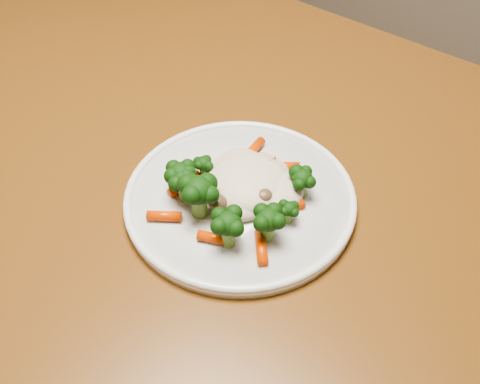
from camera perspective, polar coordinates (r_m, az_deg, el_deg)
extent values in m
cube|color=brown|center=(0.79, -4.47, 1.64)|extent=(1.33, 0.91, 0.04)
cube|color=brown|center=(1.56, -11.54, 8.62)|extent=(0.06, 0.06, 0.71)
cylinder|color=white|center=(0.72, 0.00, -0.77)|extent=(0.27, 0.27, 0.01)
ellipsoid|color=beige|center=(0.71, 0.77, 1.51)|extent=(0.12, 0.11, 0.04)
ellipsoid|color=black|center=(0.71, -5.61, 1.12)|extent=(0.05, 0.05, 0.04)
ellipsoid|color=black|center=(0.68, -3.93, -0.69)|extent=(0.06, 0.06, 0.05)
ellipsoid|color=black|center=(0.65, -1.13, -3.69)|extent=(0.05, 0.05, 0.04)
ellipsoid|color=black|center=(0.66, 2.68, -3.31)|extent=(0.05, 0.05, 0.04)
ellipsoid|color=black|center=(0.68, 4.65, -2.02)|extent=(0.03, 0.03, 0.03)
ellipsoid|color=black|center=(0.71, 5.86, 0.72)|extent=(0.04, 0.04, 0.04)
ellipsoid|color=black|center=(0.73, -3.47, 2.24)|extent=(0.03, 0.03, 0.03)
ellipsoid|color=black|center=(0.70, -5.36, 0.49)|extent=(0.04, 0.04, 0.04)
cylinder|color=#F24805|center=(0.76, 0.99, 3.75)|extent=(0.02, 0.06, 0.01)
cylinder|color=#F24805|center=(0.74, 4.26, 2.42)|extent=(0.04, 0.03, 0.01)
cylinder|color=#F24805|center=(0.71, 5.18, -0.24)|extent=(0.04, 0.03, 0.01)
cylinder|color=#F24805|center=(0.72, -5.32, 0.79)|extent=(0.02, 0.05, 0.01)
cylinder|color=#F24805|center=(0.69, -7.21, -2.28)|extent=(0.04, 0.03, 0.01)
cylinder|color=#F24805|center=(0.66, -2.44, -4.39)|extent=(0.04, 0.03, 0.01)
cylinder|color=#F24805|center=(0.66, 2.02, -5.26)|extent=(0.04, 0.04, 0.01)
cylinder|color=#F24805|center=(0.70, 2.61, 0.30)|extent=(0.02, 0.05, 0.01)
ellipsoid|color=brown|center=(0.70, 0.55, 0.81)|extent=(0.03, 0.03, 0.02)
ellipsoid|color=brown|center=(0.69, 2.24, -0.30)|extent=(0.02, 0.02, 0.02)
ellipsoid|color=brown|center=(0.71, -1.45, 1.63)|extent=(0.02, 0.02, 0.01)
ellipsoid|color=brown|center=(0.68, -2.15, -0.96)|extent=(0.02, 0.02, 0.02)
ellipsoid|color=brown|center=(0.70, 1.47, 1.16)|extent=(0.03, 0.03, 0.02)
cube|color=tan|center=(0.73, 2.06, 2.71)|extent=(0.02, 0.02, 0.01)
cube|color=tan|center=(0.72, 2.86, 2.13)|extent=(0.03, 0.03, 0.01)
cube|color=tan|center=(0.73, -0.02, 2.78)|extent=(0.02, 0.02, 0.01)
cube|color=tan|center=(0.73, 2.38, 2.98)|extent=(0.02, 0.02, 0.01)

